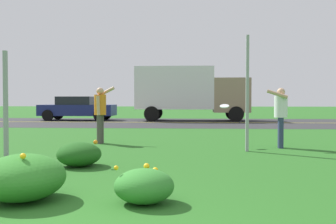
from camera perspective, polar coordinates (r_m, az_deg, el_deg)
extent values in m
plane|color=#26601E|center=(12.81, -3.37, -3.92)|extent=(120.00, 120.00, 0.00)
cube|color=#2D2D30|center=(22.21, -0.22, -1.49)|extent=(120.00, 9.13, 0.01)
cube|color=yellow|center=(22.21, -0.22, -1.47)|extent=(120.00, 0.16, 0.00)
ellipsoid|color=#337F2D|center=(5.02, -3.41, -10.44)|extent=(0.74, 0.73, 0.43)
sphere|color=yellow|center=(5.13, -3.05, -7.70)|extent=(0.08, 0.08, 0.08)
sphere|color=yellow|center=(5.03, -0.85, -9.55)|extent=(0.05, 0.05, 0.05)
sphere|color=yellow|center=(5.09, -1.81, -8.26)|extent=(0.07, 0.07, 0.07)
sphere|color=yellow|center=(5.28, -2.67, -8.37)|extent=(0.05, 0.05, 0.05)
sphere|color=yellow|center=(4.87, -1.02, -9.62)|extent=(0.07, 0.07, 0.07)
sphere|color=yellow|center=(5.00, -7.36, -7.86)|extent=(0.06, 0.06, 0.06)
ellipsoid|color=#2D7526|center=(5.45, -19.87, -8.70)|extent=(1.06, 1.15, 0.59)
sphere|color=yellow|center=(5.14, -19.87, -5.90)|extent=(0.07, 0.07, 0.07)
sphere|color=yellow|center=(5.39, -17.35, -8.07)|extent=(0.06, 0.06, 0.06)
ellipsoid|color=#1E5619|center=(7.88, -12.48, -5.87)|extent=(0.84, 0.89, 0.46)
sphere|color=orange|center=(7.79, -11.41, -4.89)|extent=(0.08, 0.08, 0.08)
sphere|color=orange|center=(7.75, -12.67, -4.89)|extent=(0.05, 0.05, 0.05)
sphere|color=orange|center=(8.13, -11.01, -5.20)|extent=(0.06, 0.06, 0.06)
sphere|color=orange|center=(8.23, -13.10, -5.01)|extent=(0.07, 0.07, 0.07)
sphere|color=orange|center=(7.70, -10.24, -4.22)|extent=(0.08, 0.08, 0.08)
cube|color=#93969B|center=(9.52, -22.02, 1.03)|extent=(0.07, 0.10, 2.34)
cube|color=#93969B|center=(10.04, 11.18, 2.60)|extent=(0.07, 0.10, 2.85)
cylinder|color=orange|center=(11.76, -9.60, 1.02)|extent=(0.34, 0.34, 0.59)
sphere|color=tan|center=(11.76, -9.61, 2.94)|extent=(0.21, 0.21, 0.21)
cylinder|color=#4C4742|center=(11.87, -9.43, -2.39)|extent=(0.14, 0.14, 0.83)
cylinder|color=#4C4742|center=(11.72, -9.73, -2.45)|extent=(0.14, 0.14, 0.83)
cylinder|color=tan|center=(11.91, -8.81, 2.83)|extent=(0.54, 0.17, 0.32)
cylinder|color=tan|center=(11.57, -9.86, 0.92)|extent=(0.12, 0.10, 0.56)
cylinder|color=silver|center=(10.95, 15.70, 0.74)|extent=(0.34, 0.34, 0.57)
sphere|color=tan|center=(10.95, 15.72, 2.75)|extent=(0.21, 0.21, 0.21)
cylinder|color=navy|center=(10.90, 15.70, -2.87)|extent=(0.14, 0.14, 0.80)
cylinder|color=navy|center=(11.06, 15.65, -2.80)|extent=(0.14, 0.14, 0.80)
cylinder|color=tan|center=(10.74, 15.24, 2.47)|extent=(0.54, 0.17, 0.25)
cylinder|color=tan|center=(11.14, 15.54, 0.66)|extent=(0.12, 0.10, 0.54)
cylinder|color=white|center=(10.99, 8.00, 0.84)|extent=(0.26, 0.24, 0.12)
torus|color=white|center=(10.99, 8.00, 0.81)|extent=(0.26, 0.24, 0.12)
cube|color=navy|center=(25.24, -12.68, 0.26)|extent=(4.50, 1.82, 0.66)
cube|color=black|center=(25.27, -12.90, 1.56)|extent=(2.10, 1.64, 0.52)
cylinder|color=black|center=(25.72, -8.79, -0.33)|extent=(0.66, 0.22, 0.66)
cylinder|color=black|center=(23.99, -9.74, -0.49)|extent=(0.66, 0.22, 0.66)
cylinder|color=black|center=(26.58, -15.32, -0.31)|extent=(0.66, 0.22, 0.66)
cylinder|color=black|center=(24.91, -16.68, -0.45)|extent=(0.66, 0.22, 0.66)
cube|color=#937F60|center=(24.26, 8.92, 2.35)|extent=(2.10, 2.30, 2.00)
cube|color=silver|center=(24.21, 0.99, 3.39)|extent=(4.60, 2.30, 2.50)
cylinder|color=black|center=(25.39, 9.15, -0.11)|extent=(0.88, 0.26, 0.88)
cylinder|color=black|center=(23.20, 9.63, -0.29)|extent=(0.88, 0.26, 0.88)
cylinder|color=black|center=(25.41, -1.78, -0.09)|extent=(0.88, 0.26, 0.88)
cylinder|color=black|center=(23.23, -2.33, -0.27)|extent=(0.88, 0.26, 0.88)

